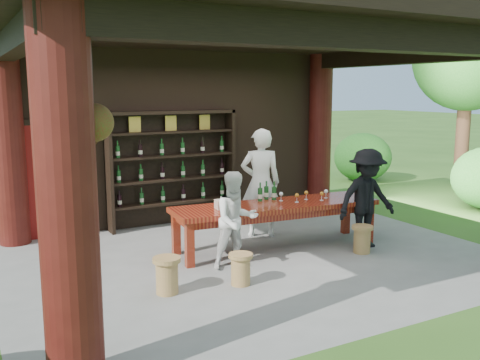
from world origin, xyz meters
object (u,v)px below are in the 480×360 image
wine_shelf (173,168)px  tasting_table (276,210)px  guest_woman (236,220)px  guest_man (367,199)px  stool_near_right (362,238)px  host (261,183)px  stool_far_left (167,274)px  napkin_basket (224,204)px  stool_near_left (241,268)px

wine_shelf → tasting_table: (0.90, -2.23, -0.46)m
wine_shelf → guest_woman: bearing=-92.4°
wine_shelf → guest_man: (2.24, -2.86, -0.28)m
tasting_table → stool_near_right: bearing=-38.6°
guest_man → host: bearing=134.1°
stool_far_left → guest_man: guest_man is taller
host → napkin_basket: size_ratio=7.32×
tasting_table → napkin_basket: 0.93m
stool_near_left → guest_man: bearing=11.9°
tasting_table → stool_near_left: size_ratio=8.15×
wine_shelf → host: (1.06, -1.46, -0.14)m
tasting_table → napkin_basket: napkin_basket is taller
stool_near_right → guest_man: size_ratio=0.27×
wine_shelf → napkin_basket: bearing=-90.2°
stool_far_left → guest_woman: size_ratio=0.33×
host → napkin_basket: (-1.07, -0.71, -0.13)m
wine_shelf → tasting_table: 2.45m
host → guest_woman: size_ratio=1.35×
stool_near_right → tasting_table: bearing=141.4°
stool_near_right → wine_shelf: bearing=122.6°
stool_far_left → tasting_table: bearing=24.1°
wine_shelf → stool_near_left: bearing=-96.5°
stool_near_right → napkin_basket: size_ratio=1.69×
guest_woman → tasting_table: bearing=31.4°
stool_near_left → guest_man: size_ratio=0.26×
wine_shelf → host: size_ratio=1.30×
guest_woman → stool_near_left: bearing=-108.9°
stool_far_left → host: bearing=36.4°
tasting_table → host: (0.16, 0.77, 0.32)m
stool_near_right → guest_man: guest_man is taller
tasting_table → stool_near_left: tasting_table is taller
host → guest_man: (1.18, -1.40, -0.14)m
stool_near_left → stool_far_left: stool_far_left is taller
stool_far_left → guest_man: 3.66m
guest_man → napkin_basket: size_ratio=6.25×
stool_near_left → guest_woman: size_ratio=0.30×
wine_shelf → stool_far_left: bearing=-112.7°
host → guest_man: host is taller
tasting_table → stool_near_left: 1.80m
stool_far_left → wine_shelf: bearing=67.3°
stool_near_right → guest_woman: bearing=171.2°
guest_woman → guest_man: (2.36, -0.10, 0.11)m
guest_man → wine_shelf: bearing=132.2°
guest_man → tasting_table: bearing=158.9°
wine_shelf → napkin_basket: (-0.01, -2.17, -0.27)m
stool_near_right → stool_far_left: 3.34m
stool_far_left → guest_woman: bearing=21.0°
stool_far_left → napkin_basket: napkin_basket is taller
guest_man → napkin_basket: guest_man is taller
stool_near_left → host: 2.54m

